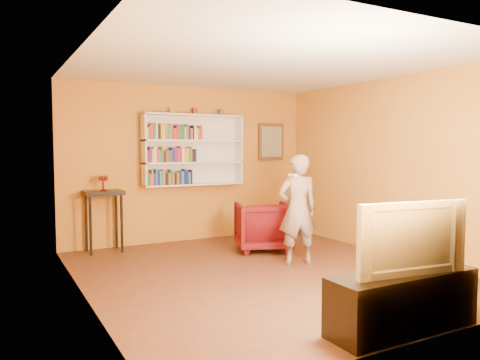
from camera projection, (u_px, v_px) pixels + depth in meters
name	position (u px, v px, depth m)	size (l,w,h in m)	color
room_shell	(264.00, 196.00, 6.07)	(5.30, 5.80, 2.88)	#4E2A19
bookshelf	(192.00, 150.00, 8.14)	(1.80, 0.29, 1.23)	white
books_row_lower	(169.00, 178.00, 7.86)	(0.78, 0.19, 0.27)	#197139
books_row_middle	(171.00, 155.00, 7.86)	(0.86, 0.19, 0.27)	#AB1A36
books_row_upper	(173.00, 133.00, 7.85)	(0.98, 0.18, 0.27)	gold
ornament_left	(171.00, 111.00, 7.86)	(0.07, 0.07, 0.10)	olive
ornament_centre	(195.00, 111.00, 8.06)	(0.08, 0.08, 0.11)	maroon
ornament_right	(221.00, 112.00, 8.30)	(0.08, 0.08, 0.11)	#42576F
framed_painting	(271.00, 142.00, 8.96)	(0.55, 0.05, 0.70)	#553418
console_table	(103.00, 201.00, 7.32)	(0.59, 0.45, 0.97)	black
ruby_lustre	(103.00, 180.00, 7.29)	(0.15, 0.15, 0.24)	maroon
armchair	(263.00, 226.00, 7.46)	(0.83, 0.85, 0.77)	#4B050F
person	(298.00, 210.00, 6.54)	(0.56, 0.37, 1.55)	#806A5E
game_remote	(293.00, 175.00, 6.19)	(0.04, 0.15, 0.04)	white
tv_cabinet	(402.00, 301.00, 4.19)	(1.47, 0.44, 0.53)	black
television	(404.00, 237.00, 4.15)	(1.13, 0.15, 0.65)	black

